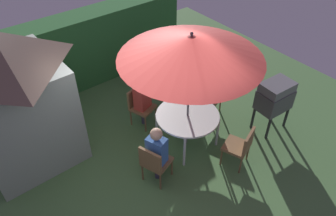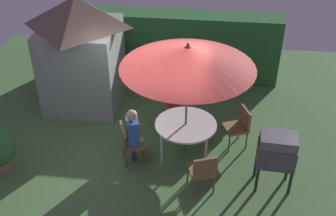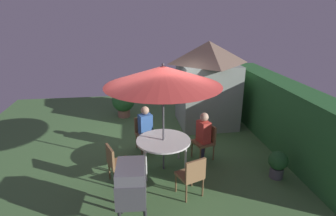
# 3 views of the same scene
# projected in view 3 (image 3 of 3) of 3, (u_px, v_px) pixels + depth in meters

# --- Properties ---
(ground_plane) EXTENTS (11.00, 11.00, 0.00)m
(ground_plane) POSITION_uv_depth(u_px,v_px,m) (157.00, 153.00, 7.47)
(ground_plane) COLOR #47703D
(hedge_backdrop) EXTENTS (6.02, 0.76, 1.82)m
(hedge_backdrop) POSITION_uv_depth(u_px,v_px,m) (282.00, 115.00, 7.61)
(hedge_backdrop) COLOR #28602D
(hedge_backdrop) RESTS_ON ground
(garden_shed) EXTENTS (1.87, 1.91, 2.75)m
(garden_shed) POSITION_uv_depth(u_px,v_px,m) (207.00, 83.00, 8.97)
(garden_shed) COLOR gray
(garden_shed) RESTS_ON ground
(patio_table) EXTENTS (1.28, 1.28, 0.77)m
(patio_table) POSITION_uv_depth(u_px,v_px,m) (163.00, 142.00, 6.49)
(patio_table) COLOR white
(patio_table) RESTS_ON ground
(patio_umbrella) EXTENTS (2.59, 2.59, 2.58)m
(patio_umbrella) POSITION_uv_depth(u_px,v_px,m) (163.00, 76.00, 5.96)
(patio_umbrella) COLOR #4C4C51
(patio_umbrella) RESTS_ON ground
(bbq_grill) EXTENTS (0.73, 0.54, 1.20)m
(bbq_grill) POSITION_uv_depth(u_px,v_px,m) (131.00, 184.00, 4.71)
(bbq_grill) COLOR #47474C
(bbq_grill) RESTS_ON ground
(chair_near_shed) EXTENTS (0.59, 0.59, 0.90)m
(chair_near_shed) POSITION_uv_depth(u_px,v_px,m) (206.00, 139.00, 7.06)
(chair_near_shed) COLOR olive
(chair_near_shed) RESTS_ON ground
(chair_far_side) EXTENTS (0.59, 0.59, 0.90)m
(chair_far_side) POSITION_uv_depth(u_px,v_px,m) (144.00, 131.00, 7.55)
(chair_far_side) COLOR olive
(chair_far_side) RESTS_ON ground
(chair_toward_hedge) EXTENTS (0.60, 0.60, 0.90)m
(chair_toward_hedge) POSITION_uv_depth(u_px,v_px,m) (116.00, 162.00, 6.03)
(chair_toward_hedge) COLOR olive
(chair_toward_hedge) RESTS_ON ground
(chair_toward_house) EXTENTS (0.60, 0.60, 0.90)m
(chair_toward_house) POSITION_uv_depth(u_px,v_px,m) (192.00, 174.00, 5.56)
(chair_toward_house) COLOR olive
(chair_toward_house) RESTS_ON ground
(potted_plant_by_shed) EXTENTS (0.43, 0.43, 0.65)m
(potted_plant_by_shed) POSITION_uv_depth(u_px,v_px,m) (278.00, 163.00, 6.26)
(potted_plant_by_shed) COLOR #4C4C51
(potted_plant_by_shed) RESTS_ON ground
(potted_plant_by_grill) EXTENTS (0.81, 0.81, 1.01)m
(potted_plant_by_grill) POSITION_uv_depth(u_px,v_px,m) (123.00, 102.00, 9.85)
(potted_plant_by_grill) COLOR #936651
(potted_plant_by_grill) RESTS_ON ground
(person_in_red) EXTENTS (0.40, 0.34, 1.26)m
(person_in_red) POSITION_uv_depth(u_px,v_px,m) (204.00, 131.00, 6.94)
(person_in_red) COLOR #CC3D33
(person_in_red) RESTS_ON ground
(person_in_blue) EXTENTS (0.34, 0.40, 1.26)m
(person_in_blue) POSITION_uv_depth(u_px,v_px,m) (145.00, 123.00, 7.39)
(person_in_blue) COLOR #3866B2
(person_in_blue) RESTS_ON ground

